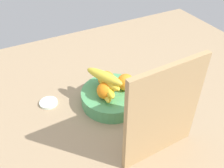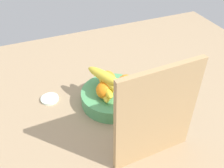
% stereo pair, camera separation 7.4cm
% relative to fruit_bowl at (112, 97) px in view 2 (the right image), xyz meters
% --- Properties ---
extents(ground_plane, '(1.80, 1.40, 0.03)m').
position_rel_fruit_bowl_xyz_m(ground_plane, '(-0.03, 0.02, -0.04)').
color(ground_plane, tan).
extents(fruit_bowl, '(0.26, 0.26, 0.06)m').
position_rel_fruit_bowl_xyz_m(fruit_bowl, '(0.00, 0.00, 0.00)').
color(fruit_bowl, '#50A063').
rests_on(fruit_bowl, ground_plane).
extents(orange_front_left, '(0.07, 0.07, 0.07)m').
position_rel_fruit_bowl_xyz_m(orange_front_left, '(-0.06, 0.01, 0.06)').
color(orange_front_left, orange).
rests_on(orange_front_left, fruit_bowl).
extents(orange_front_right, '(0.07, 0.07, 0.07)m').
position_rel_fruit_bowl_xyz_m(orange_front_right, '(0.00, -0.05, 0.06)').
color(orange_front_right, orange).
rests_on(orange_front_right, fruit_bowl).
extents(orange_center, '(0.07, 0.07, 0.07)m').
position_rel_fruit_bowl_xyz_m(orange_center, '(0.04, 0.02, 0.06)').
color(orange_center, orange).
rests_on(orange_center, fruit_bowl).
extents(banana_bunch, '(0.11, 0.18, 0.11)m').
position_rel_fruit_bowl_xyz_m(banana_bunch, '(0.03, -0.01, 0.08)').
color(banana_bunch, yellow).
rests_on(banana_bunch, fruit_bowl).
extents(cutting_board, '(0.28, 0.03, 0.36)m').
position_rel_fruit_bowl_xyz_m(cutting_board, '(-0.02, 0.29, 0.15)').
color(cutting_board, tan).
rests_on(cutting_board, ground_plane).
extents(jar_lid, '(0.08, 0.08, 0.01)m').
position_rel_fruit_bowl_xyz_m(jar_lid, '(0.24, -0.11, -0.02)').
color(jar_lid, white).
rests_on(jar_lid, ground_plane).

